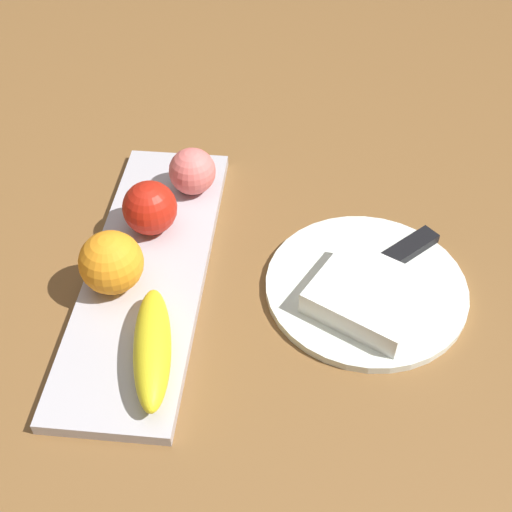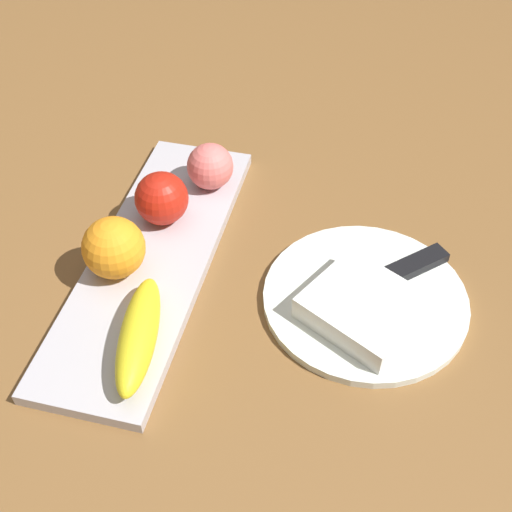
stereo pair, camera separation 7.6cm
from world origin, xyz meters
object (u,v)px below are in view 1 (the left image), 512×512
at_px(folded_napkin, 369,295).
at_px(knife, 398,256).
at_px(apple, 150,208).
at_px(peach, 192,171).
at_px(orange_near_apple, 111,263).
at_px(dinner_plate, 366,287).
at_px(fruit_tray, 148,270).
at_px(banana, 152,347).

relative_size(folded_napkin, knife, 0.81).
bearing_deg(apple, peach, 153.44).
height_order(orange_near_apple, folded_napkin, orange_near_apple).
bearing_deg(dinner_plate, knife, 140.30).
relative_size(fruit_tray, dinner_plate, 1.87).
distance_m(orange_near_apple, knife, 0.34).
xyz_separation_m(fruit_tray, dinner_plate, (0.00, 0.26, -0.00)).
height_order(dinner_plate, knife, knife).
relative_size(fruit_tray, folded_napkin, 3.74).
relative_size(fruit_tray, apple, 6.56).
relative_size(dinner_plate, folded_napkin, 2.00).
relative_size(fruit_tray, orange_near_apple, 6.04).
height_order(apple, orange_near_apple, orange_near_apple).
xyz_separation_m(apple, dinner_plate, (0.07, 0.27, -0.04)).
bearing_deg(dinner_plate, folded_napkin, 0.00).
bearing_deg(apple, dinner_plate, 76.16).
relative_size(apple, folded_napkin, 0.57).
relative_size(banana, orange_near_apple, 2.12).
bearing_deg(knife, dinner_plate, 6.69).
height_order(apple, peach, apple).
distance_m(fruit_tray, dinner_plate, 0.26).
relative_size(fruit_tray, banana, 2.85).
distance_m(apple, dinner_plate, 0.28).
distance_m(fruit_tray, knife, 0.30).
xyz_separation_m(fruit_tray, apple, (-0.07, -0.01, 0.04)).
xyz_separation_m(banana, peach, (-0.27, -0.00, 0.01)).
bearing_deg(fruit_tray, peach, 167.29).
bearing_deg(folded_napkin, knife, 153.22).
xyz_separation_m(peach, knife, (0.10, 0.27, -0.03)).
distance_m(orange_near_apple, peach, 0.19).
bearing_deg(knife, peach, -64.03).
distance_m(fruit_tray, folded_napkin, 0.26).
distance_m(folded_napkin, knife, 0.08).
xyz_separation_m(peach, folded_napkin, (0.17, 0.23, -0.02)).
relative_size(peach, folded_napkin, 0.52).
xyz_separation_m(apple, folded_napkin, (0.10, 0.27, -0.02)).
xyz_separation_m(apple, peach, (-0.08, 0.04, -0.00)).
bearing_deg(banana, orange_near_apple, 22.90).
xyz_separation_m(dinner_plate, folded_napkin, (0.03, 0.00, 0.02)).
bearing_deg(apple, knife, 86.26).
xyz_separation_m(fruit_tray, banana, (0.13, 0.04, 0.03)).
distance_m(fruit_tray, peach, 0.15).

